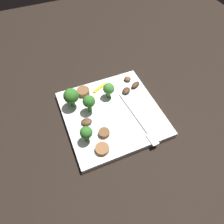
{
  "coord_description": "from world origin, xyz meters",
  "views": [
    {
      "loc": [
        0.29,
        -0.12,
        0.45
      ],
      "look_at": [
        0.0,
        0.0,
        0.02
      ],
      "focal_mm": 32.53,
      "sensor_mm": 36.0,
      "label": 1
    }
  ],
  "objects": [
    {
      "name": "mushroom_2",
      "position": [
        -0.05,
        0.06,
        0.02
      ],
      "size": [
        0.03,
        0.03,
        0.01
      ],
      "primitive_type": "ellipsoid",
      "rotation": [
        0.0,
        0.0,
        5.3
      ],
      "color": "#422B19",
      "rests_on": "plate"
    },
    {
      "name": "ground_plane",
      "position": [
        0.0,
        0.0,
        0.0
      ],
      "size": [
        1.4,
        1.4,
        0.0
      ],
      "primitive_type": "plane",
      "color": "black"
    },
    {
      "name": "broccoli_floret_3",
      "position": [
        -0.05,
        0.01,
        0.05
      ],
      "size": [
        0.03,
        0.03,
        0.05
      ],
      "color": "#408630",
      "rests_on": "plate"
    },
    {
      "name": "plate",
      "position": [
        0.0,
        0.0,
        0.01
      ],
      "size": [
        0.25,
        0.25,
        0.02
      ],
      "primitive_type": "cube",
      "color": "white",
      "rests_on": "ground_plane"
    },
    {
      "name": "fork",
      "position": [
        0.05,
        0.05,
        0.02
      ],
      "size": [
        0.18,
        0.03,
        0.0
      ],
      "rotation": [
        0.0,
        0.0,
        0.08
      ],
      "color": "silver",
      "rests_on": "plate"
    },
    {
      "name": "sausage_slice_1",
      "position": [
        0.09,
        -0.06,
        0.02
      ],
      "size": [
        0.03,
        0.03,
        0.01
      ],
      "primitive_type": "cylinder",
      "rotation": [
        0.0,
        0.0,
        0.04
      ],
      "color": "brown",
      "rests_on": "plate"
    },
    {
      "name": "mushroom_3",
      "position": [
        0.01,
        -0.07,
        0.02
      ],
      "size": [
        0.03,
        0.03,
        0.01
      ],
      "primitive_type": "ellipsoid",
      "rotation": [
        0.0,
        0.0,
        1.36
      ],
      "color": "#4C331E",
      "rests_on": "plate"
    },
    {
      "name": "sausage_slice_2",
      "position": [
        0.06,
        -0.04,
        0.02
      ],
      "size": [
        0.04,
        0.04,
        0.01
      ],
      "primitive_type": "cylinder",
      "rotation": [
        0.0,
        0.0,
        2.14
      ],
      "color": "brown",
      "rests_on": "plate"
    },
    {
      "name": "sausage_slice_0",
      "position": [
        -0.09,
        -0.05,
        0.02
      ],
      "size": [
        0.05,
        0.05,
        0.01
      ],
      "primitive_type": "cylinder",
      "rotation": [
        0.0,
        0.0,
        2.56
      ],
      "color": "brown",
      "rests_on": "plate"
    },
    {
      "name": "pepper_strip_1",
      "position": [
        -0.09,
        -0.0,
        0.02
      ],
      "size": [
        0.02,
        0.05,
        0.0
      ],
      "primitive_type": "cube",
      "rotation": [
        0.0,
        0.0,
        5.13
      ],
      "color": "yellow",
      "rests_on": "plate"
    },
    {
      "name": "broccoli_floret_2",
      "position": [
        0.05,
        -0.09,
        0.05
      ],
      "size": [
        0.03,
        0.03,
        0.05
      ],
      "color": "#347525",
      "rests_on": "plate"
    },
    {
      "name": "mushroom_0",
      "position": [
        -0.06,
        0.1,
        0.02
      ],
      "size": [
        0.03,
        0.03,
        0.01
      ],
      "primitive_type": "ellipsoid",
      "rotation": [
        0.0,
        0.0,
        2.0
      ],
      "color": "#422B19",
      "rests_on": "plate"
    },
    {
      "name": "mushroom_1",
      "position": [
        -0.09,
        0.09,
        0.02
      ],
      "size": [
        0.03,
        0.03,
        0.01
      ],
      "primitive_type": "ellipsoid",
      "rotation": [
        0.0,
        0.0,
        0.77
      ],
      "color": "brown",
      "rests_on": "plate"
    },
    {
      "name": "broccoli_floret_1",
      "position": [
        -0.06,
        -0.09,
        0.05
      ],
      "size": [
        0.04,
        0.04,
        0.06
      ],
      "color": "#347525",
      "rests_on": "plate"
    },
    {
      "name": "broccoli_floret_0",
      "position": [
        -0.03,
        -0.05,
        0.05
      ],
      "size": [
        0.03,
        0.03,
        0.05
      ],
      "color": "#347525",
      "rests_on": "plate"
    }
  ]
}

